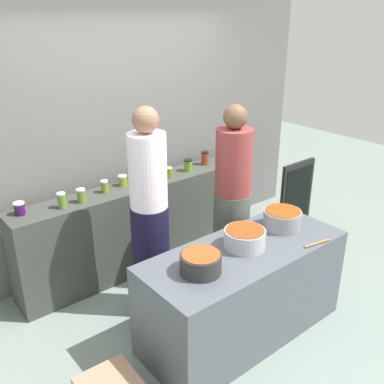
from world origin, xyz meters
TOP-DOWN VIEW (x-y plane):
  - ground at (0.00, 0.00)m, footprint 12.00×12.00m
  - storefront_wall at (0.00, 1.45)m, footprint 4.80×0.12m
  - display_shelf at (0.00, 1.10)m, footprint 2.70×0.36m
  - prep_table at (0.00, -0.30)m, footprint 1.70×0.70m
  - preserve_jar_0 at (-1.20, 1.15)m, footprint 0.09×0.09m
  - preserve_jar_1 at (-0.87, 1.05)m, footprint 0.07×0.07m
  - preserve_jar_2 at (-0.69, 1.05)m, footprint 0.08×0.08m
  - preserve_jar_3 at (-0.42, 1.12)m, footprint 0.07×0.07m
  - preserve_jar_4 at (-0.20, 1.16)m, footprint 0.09×0.09m
  - preserve_jar_5 at (-0.04, 1.09)m, footprint 0.08×0.08m
  - preserve_jar_6 at (0.27, 1.07)m, footprint 0.08×0.08m
  - preserve_jar_7 at (0.55, 1.09)m, footprint 0.09×0.09m
  - preserve_jar_8 at (0.82, 1.13)m, footprint 0.09×0.09m
  - cooking_pot_left at (-0.47, -0.32)m, footprint 0.29×0.29m
  - cooking_pot_center at (0.01, -0.27)m, footprint 0.32×0.32m
  - cooking_pot_right at (0.49, -0.24)m, footprint 0.32×0.32m
  - wooden_spoon at (0.49, -0.61)m, footprint 0.25×0.07m
  - cook_with_tongs at (-0.39, 0.43)m, footprint 0.32×0.32m
  - cook_in_cap at (0.39, 0.25)m, footprint 0.33×0.33m
  - chalkboard_sign at (1.70, 0.52)m, footprint 0.52×0.05m

SIDE VIEW (x-z plane):
  - ground at x=0.00m, z-range 0.00..0.00m
  - prep_table at x=0.00m, z-range 0.00..0.79m
  - display_shelf at x=0.00m, z-range 0.00..0.91m
  - chalkboard_sign at x=1.70m, z-range 0.01..0.91m
  - wooden_spoon at x=0.49m, z-range 0.79..0.81m
  - cook_in_cap at x=0.39m, z-range -0.07..1.69m
  - cook_with_tongs at x=-0.39m, z-range -0.07..1.75m
  - cooking_pot_left at x=-0.47m, z-range 0.79..0.93m
  - cooking_pot_center at x=0.01m, z-range 0.79..0.94m
  - cooking_pot_right at x=0.49m, z-range 0.79..0.95m
  - preserve_jar_6 at x=0.27m, z-range 0.91..1.01m
  - preserve_jar_4 at x=-0.20m, z-range 0.91..1.01m
  - preserve_jar_0 at x=-1.20m, z-range 0.91..1.01m
  - preserve_jar_5 at x=-0.04m, z-range 0.91..1.02m
  - preserve_jar_3 at x=-0.42m, z-range 0.91..1.02m
  - preserve_jar_2 at x=-0.69m, z-range 0.91..1.03m
  - preserve_jar_7 at x=0.55m, z-range 0.91..1.03m
  - preserve_jar_1 at x=-0.87m, z-range 0.91..1.05m
  - preserve_jar_8 at x=0.82m, z-range 0.91..1.05m
  - storefront_wall at x=0.00m, z-range 0.00..3.00m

